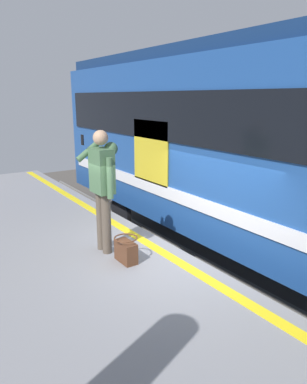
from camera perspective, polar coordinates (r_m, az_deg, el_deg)
The scene contains 8 objects.
ground_plane at distance 6.20m, azimuth 4.14°, elevation -18.75°, with size 24.64×24.64×0.00m, color #4C4742.
platform at distance 4.98m, azimuth -21.70°, elevation -21.38°, with size 14.91×5.17×1.14m, color gray.
safety_line at distance 5.48m, azimuth 1.86°, elevation -9.79°, with size 14.61×0.16×0.01m, color yellow.
track_rail_near at distance 7.06m, azimuth 14.04°, elevation -13.93°, with size 19.38×0.08×0.16m, color slate.
track_rail_far at distance 8.09m, azimuth 21.01°, elevation -10.62°, with size 19.38×0.08×0.16m, color slate.
train_carriage at distance 6.64m, azimuth 21.54°, elevation 7.00°, with size 12.38×3.07×4.19m.
passenger at distance 5.30m, azimuth -8.10°, elevation 1.67°, with size 0.57×0.55×1.84m.
handbag at distance 5.19m, azimuth -4.41°, elevation -9.27°, with size 0.38×0.34×0.37m.
Camera 1 is at (-4.02, 3.23, 3.44)m, focal length 33.44 mm.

